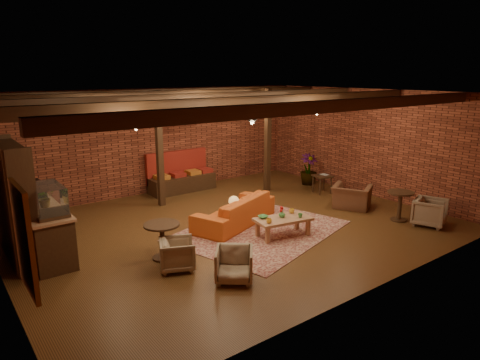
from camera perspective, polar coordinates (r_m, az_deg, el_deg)
floor at (r=10.55m, az=-0.99°, el=-6.18°), size 10.00×10.00×0.00m
ceiling at (r=9.90m, az=-1.07°, el=11.46°), size 10.00×8.00×0.02m
wall_back at (r=13.50m, az=-11.06°, el=5.11°), size 10.00×0.02×3.20m
wall_front at (r=7.34m, az=17.61°, el=-2.89°), size 10.00×0.02×3.20m
wall_right at (r=13.60m, az=16.37°, el=4.86°), size 0.02×8.00×3.20m
ceiling_beams at (r=9.91m, az=-1.06°, el=10.77°), size 9.80×6.40×0.22m
ceiling_pipe at (r=11.26m, az=-5.90°, el=9.93°), size 9.60×0.12×0.12m
post_left at (r=12.00m, az=-10.69°, el=4.01°), size 0.16×0.16×3.20m
post_right at (r=13.36m, az=3.71°, el=5.25°), size 0.16×0.16×3.20m
service_counter at (r=9.62m, az=-25.07°, el=-4.58°), size 0.80×2.50×1.60m
plant_counter at (r=9.71m, az=-25.00°, el=-1.81°), size 0.35×0.39×0.30m
shelving_hutch at (r=9.54m, az=-27.78°, el=-2.52°), size 0.52×2.00×2.40m
chalkboard_menu at (r=6.14m, az=-26.76°, el=-7.13°), size 0.08×0.96×1.46m
banquette at (r=13.59m, az=-7.74°, el=0.57°), size 2.10×0.70×1.00m
service_sign at (r=12.89m, az=-7.02°, el=8.21°), size 0.86×0.06×0.30m
ceiling_spotlights at (r=9.92m, az=-1.06°, el=9.50°), size 6.40×4.40×0.28m
rug at (r=10.26m, az=2.67°, el=-6.75°), size 4.50×3.88×0.01m
sofa at (r=10.57m, az=-0.72°, el=-4.07°), size 2.63×1.77×0.72m
coffee_table at (r=9.85m, az=5.67°, el=-5.33°), size 1.38×0.86×0.69m
side_table_lamp at (r=10.28m, az=-0.83°, el=-3.15°), size 0.41×0.41×0.80m
round_table_left at (r=8.76m, az=-10.34°, el=-7.25°), size 0.72×0.72×0.74m
armchair_a at (r=8.35m, az=-8.35°, el=-9.58°), size 0.81×0.83×0.66m
armchair_b at (r=7.83m, az=-0.77°, el=-11.02°), size 0.90×0.89×0.68m
armchair_right at (r=12.20m, az=14.72°, el=-1.67°), size 1.04×1.18×0.87m
side_table_book at (r=13.51m, az=10.93°, el=0.44°), size 0.61×0.61×0.58m
round_table_right at (r=11.52m, az=20.58°, el=-2.68°), size 0.65×0.65×0.76m
armchair_far at (r=11.49m, az=24.01°, el=-3.78°), size 0.90×0.88×0.74m
plant_tall at (r=14.27m, az=9.28°, el=5.47°), size 2.10×2.10×3.10m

